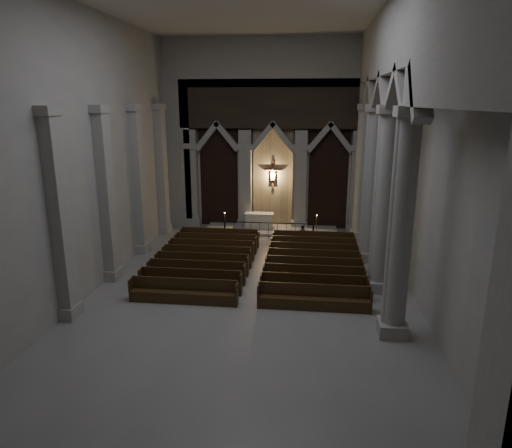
% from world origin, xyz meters
% --- Properties ---
extents(room, '(24.00, 24.10, 12.00)m').
position_xyz_m(room, '(0.00, 0.00, 7.60)').
color(room, gray).
rests_on(room, ground).
extents(sanctuary_wall, '(14.00, 0.77, 12.00)m').
position_xyz_m(sanctuary_wall, '(0.00, 11.54, 6.62)').
color(sanctuary_wall, '#A4A199').
rests_on(sanctuary_wall, ground).
extents(right_arcade, '(1.00, 24.00, 12.00)m').
position_xyz_m(right_arcade, '(5.50, 1.33, 7.83)').
color(right_arcade, '#A4A199').
rests_on(right_arcade, ground).
extents(left_pilasters, '(0.60, 13.00, 8.03)m').
position_xyz_m(left_pilasters, '(-6.75, 3.50, 3.91)').
color(left_pilasters, '#A4A199').
rests_on(left_pilasters, ground).
extents(sanctuary_step, '(8.50, 2.60, 0.15)m').
position_xyz_m(sanctuary_step, '(0.00, 10.60, 0.07)').
color(sanctuary_step, '#A4A199').
rests_on(sanctuary_step, ground).
extents(altar, '(1.88, 0.75, 0.96)m').
position_xyz_m(altar, '(-0.81, 10.86, 0.63)').
color(altar, beige).
rests_on(altar, sanctuary_step).
extents(altar_rail, '(5.50, 0.09, 1.08)m').
position_xyz_m(altar_rail, '(-0.00, 8.77, 0.72)').
color(altar_rail, black).
rests_on(altar_rail, ground).
extents(candle_stand_left, '(0.24, 0.24, 1.44)m').
position_xyz_m(candle_stand_left, '(-2.82, 9.40, 0.39)').
color(candle_stand_left, '#9B682F').
rests_on(candle_stand_left, ground).
extents(candle_stand_right, '(0.24, 0.24, 1.42)m').
position_xyz_m(candle_stand_right, '(2.90, 9.49, 0.39)').
color(candle_stand_right, '#9B682F').
rests_on(candle_stand_right, ground).
extents(pews, '(9.98, 8.29, 1.02)m').
position_xyz_m(pews, '(-0.00, 3.18, 0.33)').
color(pews, black).
rests_on(pews, ground).
extents(worshipper, '(0.53, 0.44, 1.26)m').
position_xyz_m(worshipper, '(2.08, 7.53, 0.63)').
color(worshipper, black).
rests_on(worshipper, ground).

